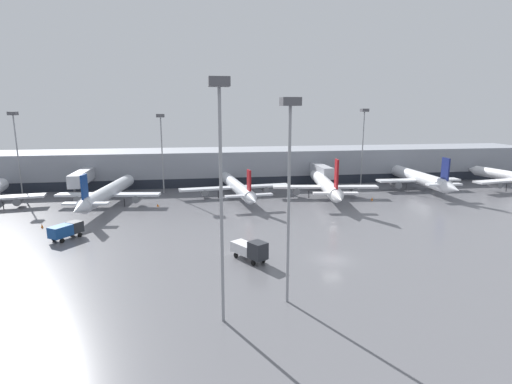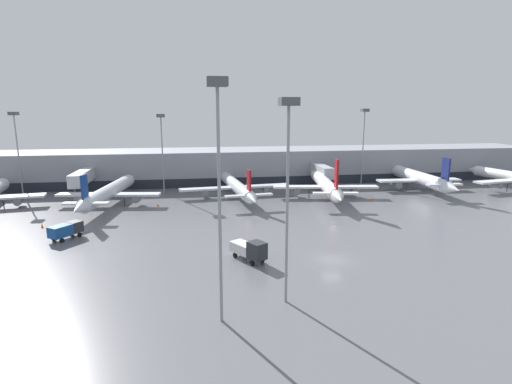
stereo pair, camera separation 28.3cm
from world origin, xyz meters
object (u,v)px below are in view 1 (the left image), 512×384
at_px(parked_jet_0, 108,192).
at_px(parked_jet_1, 325,185).
at_px(parked_jet_2, 419,178).
at_px(traffic_cone_0, 42,226).
at_px(apron_light_mast_4, 364,126).
at_px(apron_light_mast_1, 220,139).
at_px(apron_light_mast_6, 15,130).
at_px(traffic_cone_2, 372,199).
at_px(parked_jet_3, 235,185).
at_px(service_truck_0, 66,230).
at_px(traffic_cone_1, 158,205).
at_px(apron_light_mast_5, 161,131).
at_px(service_truck_1, 250,249).
at_px(apron_light_mast_0, 290,147).

xyz_separation_m(parked_jet_0, parked_jet_1, (47.54, 0.89, 0.09)).
distance_m(parked_jet_0, parked_jet_2, 73.61).
distance_m(traffic_cone_0, apron_light_mast_4, 77.98).
xyz_separation_m(apron_light_mast_1, apron_light_mast_6, (-42.86, 65.13, -2.15)).
distance_m(parked_jet_1, parked_jet_2, 26.28).
xyz_separation_m(traffic_cone_2, apron_light_mast_4, (5.30, 18.56, 15.28)).
relative_size(parked_jet_3, service_truck_0, 6.87).
xyz_separation_m(parked_jet_1, apron_light_mast_1, (-27.32, -51.14, 14.32)).
relative_size(parked_jet_1, apron_light_mast_1, 1.48).
xyz_separation_m(traffic_cone_1, traffic_cone_2, (46.84, -1.72, 0.12)).
bearing_deg(parked_jet_3, apron_light_mast_5, 61.48).
bearing_deg(traffic_cone_2, apron_light_mast_4, 74.06).
bearing_deg(parked_jet_3, service_truck_1, 170.31).
bearing_deg(service_truck_1, apron_light_mast_4, 111.57).
xyz_separation_m(service_truck_0, service_truck_1, (27.17, -13.36, 0.04)).
bearing_deg(parked_jet_2, apron_light_mast_5, 86.03).
distance_m(traffic_cone_2, apron_light_mast_6, 83.06).
bearing_deg(apron_light_mast_0, apron_light_mast_4, 60.61).
relative_size(apron_light_mast_5, apron_light_mast_6, 0.97).
bearing_deg(parked_jet_1, apron_light_mast_1, 160.07).
height_order(service_truck_1, apron_light_mast_0, apron_light_mast_0).
height_order(parked_jet_0, service_truck_1, parked_jet_0).
bearing_deg(traffic_cone_2, apron_light_mast_1, -128.22).
xyz_separation_m(apron_light_mast_4, apron_light_mast_5, (-51.81, -2.82, -0.84)).
xyz_separation_m(service_truck_1, traffic_cone_1, (-14.88, 33.29, -1.29)).
bearing_deg(service_truck_1, parked_jet_2, 98.27).
height_order(parked_jet_3, apron_light_mast_6, apron_light_mast_6).
bearing_deg(traffic_cone_0, service_truck_1, -31.65).
bearing_deg(parked_jet_1, service_truck_1, 156.18).
bearing_deg(parked_jet_0, traffic_cone_2, -85.61).
distance_m(apron_light_mast_5, apron_light_mast_6, 33.22).
bearing_deg(apron_light_mast_0, apron_light_mast_1, -157.36).
distance_m(traffic_cone_1, traffic_cone_2, 46.87).
relative_size(traffic_cone_2, apron_light_mast_4, 0.04).
relative_size(service_truck_1, apron_light_mast_5, 0.32).
height_order(parked_jet_1, service_truck_0, parked_jet_1).
bearing_deg(traffic_cone_0, traffic_cone_1, 34.94).
distance_m(parked_jet_0, apron_light_mast_0, 56.21).
bearing_deg(apron_light_mast_0, service_truck_1, 100.07).
relative_size(parked_jet_2, apron_light_mast_1, 1.47).
bearing_deg(apron_light_mast_6, parked_jet_0, -33.31).
bearing_deg(traffic_cone_1, apron_light_mast_1, -78.22).
xyz_separation_m(traffic_cone_2, apron_light_mast_6, (-79.61, 18.47, 14.80)).
relative_size(parked_jet_2, parked_jet_3, 0.91).
distance_m(parked_jet_2, apron_light_mast_4, 19.25).
relative_size(parked_jet_3, apron_light_mast_6, 1.89).
xyz_separation_m(traffic_cone_1, apron_light_mast_0, (17.05, -45.48, 16.03)).
xyz_separation_m(traffic_cone_0, traffic_cone_2, (65.18, 11.09, 0.03)).
bearing_deg(apron_light_mast_1, parked_jet_0, 111.92).
relative_size(parked_jet_0, traffic_cone_1, 61.76).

